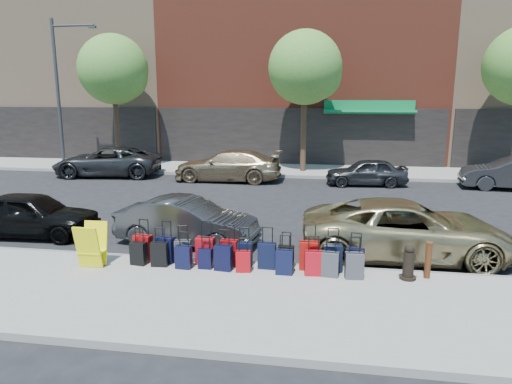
% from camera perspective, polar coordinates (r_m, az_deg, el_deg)
% --- Properties ---
extents(ground, '(120.00, 120.00, 0.00)m').
position_cam_1_polar(ground, '(15.51, 1.96, -3.42)').
color(ground, black).
rests_on(ground, ground).
extents(sidewalk_near, '(60.00, 4.00, 0.15)m').
position_cam_1_polar(sidewalk_near, '(9.45, -3.07, -13.36)').
color(sidewalk_near, gray).
rests_on(sidewalk_near, ground).
extents(sidewalk_far, '(60.00, 4.00, 0.15)m').
position_cam_1_polar(sidewalk_far, '(25.24, 4.79, 2.73)').
color(sidewalk_far, gray).
rests_on(sidewalk_far, ground).
extents(curb_near, '(60.00, 0.08, 0.15)m').
position_cam_1_polar(curb_near, '(11.27, -0.90, -9.03)').
color(curb_near, gray).
rests_on(curb_near, ground).
extents(curb_far, '(60.00, 0.08, 0.15)m').
position_cam_1_polar(curb_far, '(23.25, 4.41, 1.94)').
color(curb_far, gray).
rests_on(curb_far, ground).
extents(building_left, '(15.00, 12.12, 16.00)m').
position_cam_1_polar(building_left, '(37.56, -20.29, 17.19)').
color(building_left, '#9B7D5F').
rests_on(building_left, ground).
extents(building_center, '(17.00, 12.85, 20.00)m').
position_cam_1_polar(building_center, '(33.40, 6.23, 22.03)').
color(building_center, maroon).
rests_on(building_center, ground).
extents(tree_left, '(3.80, 3.80, 7.27)m').
position_cam_1_polar(tree_left, '(27.03, -17.11, 14.22)').
color(tree_left, black).
rests_on(tree_left, sidewalk_far).
extents(tree_center, '(3.80, 3.80, 7.27)m').
position_cam_1_polar(tree_center, '(24.41, 6.48, 14.95)').
color(tree_center, black).
rests_on(tree_center, sidewalk_far).
extents(streetlight, '(2.59, 0.18, 8.00)m').
position_cam_1_polar(streetlight, '(27.81, -23.23, 12.16)').
color(streetlight, '#333338').
rests_on(streetlight, sidewalk_far).
extents(suitcase_front_0, '(0.47, 0.31, 1.04)m').
position_cam_1_polar(suitcase_front_0, '(11.52, -13.91, -6.80)').
color(suitcase_front_0, '#9A090C').
rests_on(suitcase_front_0, sidewalk_near).
extents(suitcase_front_1, '(0.46, 0.31, 1.03)m').
position_cam_1_polar(suitcase_front_1, '(11.30, -11.21, -7.06)').
color(suitcase_front_1, black).
rests_on(suitcase_front_1, sidewalk_near).
extents(suitcase_front_2, '(0.41, 0.27, 0.93)m').
position_cam_1_polar(suitcase_front_2, '(11.17, -9.12, -7.38)').
color(suitcase_front_2, '#343439').
rests_on(suitcase_front_2, sidewalk_near).
extents(suitcase_front_3, '(0.46, 0.27, 1.06)m').
position_cam_1_polar(suitcase_front_3, '(11.04, -6.33, -7.32)').
color(suitcase_front_3, '#A10A13').
rests_on(suitcase_front_3, sidewalk_near).
extents(suitcase_front_4, '(0.43, 0.25, 1.00)m').
position_cam_1_polar(suitcase_front_4, '(10.92, -3.40, -7.58)').
color(suitcase_front_4, maroon).
rests_on(suitcase_front_4, sidewalk_near).
extents(suitcase_front_5, '(0.39, 0.22, 0.93)m').
position_cam_1_polar(suitcase_front_5, '(10.91, -1.51, -7.72)').
color(suitcase_front_5, black).
rests_on(suitcase_front_5, sidewalk_near).
extents(suitcase_front_6, '(0.42, 0.24, 0.99)m').
position_cam_1_polar(suitcase_front_6, '(10.74, 1.38, -7.93)').
color(suitcase_front_6, black).
rests_on(suitcase_front_6, sidewalk_near).
extents(suitcase_front_7, '(0.37, 0.22, 0.87)m').
position_cam_1_polar(suitcase_front_7, '(10.77, 3.75, -8.10)').
color(suitcase_front_7, black).
rests_on(suitcase_front_7, sidewalk_near).
extents(suitcase_front_8, '(0.45, 0.25, 1.08)m').
position_cam_1_polar(suitcase_front_8, '(10.73, 6.67, -7.88)').
color(suitcase_front_8, '#960D09').
rests_on(suitcase_front_8, sidewalk_near).
extents(suitcase_front_9, '(0.44, 0.26, 1.02)m').
position_cam_1_polar(suitcase_front_9, '(10.70, 9.56, -8.13)').
color(suitcase_front_9, black).
rests_on(suitcase_front_9, sidewalk_near).
extents(suitcase_front_10, '(0.43, 0.29, 0.96)m').
position_cam_1_polar(suitcase_front_10, '(10.67, 12.25, -8.41)').
color(suitcase_front_10, black).
rests_on(suitcase_front_10, sidewalk_near).
extents(suitcase_back_0, '(0.40, 0.26, 0.89)m').
position_cam_1_polar(suitcase_back_0, '(11.32, -14.46, -7.43)').
color(suitcase_back_0, black).
rests_on(suitcase_back_0, sidewalk_near).
extents(suitcase_back_1, '(0.40, 0.25, 0.93)m').
position_cam_1_polar(suitcase_back_1, '(11.12, -11.95, -7.60)').
color(suitcase_back_1, black).
rests_on(suitcase_back_1, sidewalk_near).
extents(suitcase_back_2, '(0.38, 0.23, 0.88)m').
position_cam_1_polar(suitcase_back_2, '(10.87, -9.04, -8.04)').
color(suitcase_back_2, black).
rests_on(suitcase_back_2, sidewalk_near).
extents(suitcase_back_3, '(0.33, 0.20, 0.77)m').
position_cam_1_polar(suitcase_back_3, '(10.82, -6.36, -8.26)').
color(suitcase_back_3, black).
rests_on(suitcase_back_3, sidewalk_near).
extents(suitcase_back_4, '(0.43, 0.28, 0.96)m').
position_cam_1_polar(suitcase_back_4, '(10.65, -4.08, -8.18)').
color(suitcase_back_4, black).
rests_on(suitcase_back_4, sidewalk_near).
extents(suitcase_back_5, '(0.36, 0.24, 0.79)m').
position_cam_1_polar(suitcase_back_5, '(10.56, -1.61, -8.65)').
color(suitcase_back_5, '#AB0B11').
rests_on(suitcase_back_5, sidewalk_near).
extents(suitcase_back_7, '(0.38, 0.22, 0.91)m').
position_cam_1_polar(suitcase_back_7, '(10.43, 3.56, -8.73)').
color(suitcase_back_7, black).
rests_on(suitcase_back_7, sidewalk_near).
extents(suitcase_back_8, '(0.40, 0.25, 0.90)m').
position_cam_1_polar(suitcase_back_8, '(10.43, 7.17, -8.80)').
color(suitcase_back_8, '#B10B17').
rests_on(suitcase_back_8, sidewalk_near).
extents(suitcase_back_9, '(0.40, 0.25, 0.90)m').
position_cam_1_polar(suitcase_back_9, '(10.42, 9.25, -8.91)').
color(suitcase_back_9, '#3A3B3F').
rests_on(suitcase_back_9, sidewalk_near).
extents(suitcase_back_10, '(0.42, 0.27, 0.94)m').
position_cam_1_polar(suitcase_back_10, '(10.40, 12.18, -8.99)').
color(suitcase_back_10, '#3B3B40').
rests_on(suitcase_back_10, sidewalk_near).
extents(fire_hydrant, '(0.41, 0.36, 0.80)m').
position_cam_1_polar(fire_hydrant, '(10.65, 18.54, -8.41)').
color(fire_hydrant, black).
rests_on(fire_hydrant, sidewalk_near).
extents(bollard, '(0.15, 0.15, 0.82)m').
position_cam_1_polar(bollard, '(10.84, 20.71, -7.91)').
color(bollard, '#38190C').
rests_on(bollard, sidewalk_near).
extents(display_rack, '(0.58, 0.64, 1.03)m').
position_cam_1_polar(display_rack, '(11.46, -19.84, -6.32)').
color(display_rack, '#FDF10E').
rests_on(display_rack, sidewalk_near).
extents(car_near_0, '(3.98, 1.74, 1.34)m').
position_cam_1_polar(car_near_0, '(15.07, -26.30, -2.51)').
color(car_near_0, black).
rests_on(car_near_0, ground).
extents(car_near_1, '(4.12, 1.88, 1.31)m').
position_cam_1_polar(car_near_1, '(12.94, -8.61, -3.68)').
color(car_near_1, '#343436').
rests_on(car_near_1, ground).
extents(car_near_2, '(5.41, 2.62, 1.48)m').
position_cam_1_polar(car_near_2, '(12.37, 18.33, -4.47)').
color(car_near_2, '#9D8C60').
rests_on(car_near_2, ground).
extents(car_far_0, '(5.70, 3.12, 1.51)m').
position_cam_1_polar(car_far_0, '(24.91, -18.09, 3.64)').
color(car_far_0, '#2E2E30').
rests_on(car_far_0, ground).
extents(car_far_1, '(5.24, 2.15, 1.52)m').
position_cam_1_polar(car_far_1, '(22.37, -3.55, 3.33)').
color(car_far_1, '#99815D').
rests_on(car_far_1, ground).
extents(car_far_2, '(3.82, 1.79, 1.26)m').
position_cam_1_polar(car_far_2, '(21.82, 13.62, 2.45)').
color(car_far_2, '#2F2E31').
rests_on(car_far_2, ground).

